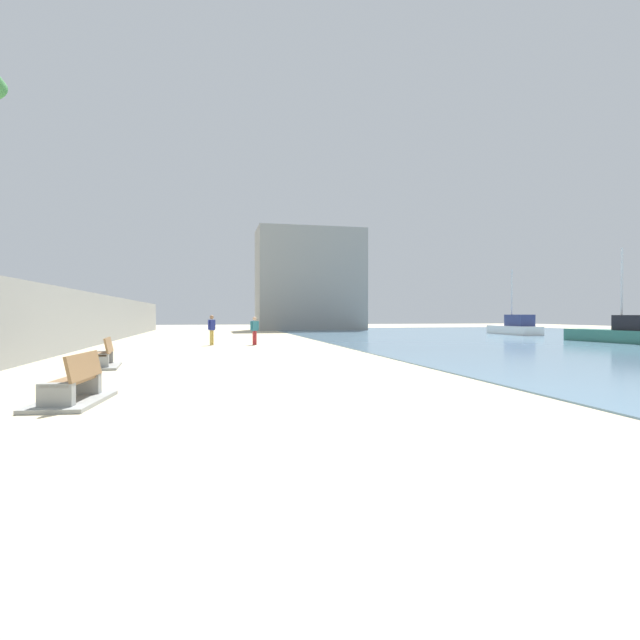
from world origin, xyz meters
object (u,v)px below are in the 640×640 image
Objects in this scene: bench_far at (102,360)px; person_walking at (255,329)px; boat_mid_bay at (515,327)px; person_standing at (212,328)px; boat_far_right at (632,333)px; bench_near at (73,392)px.

bench_far is 1.36× the size of person_walking.
person_standing is at bearing -161.20° from boat_mid_bay.
bench_far is at bearing -118.43° from person_walking.
boat_far_right is at bearing -94.88° from boat_mid_bay.
boat_far_right reaches higher than boat_mid_bay.
person_standing is at bearing 170.09° from boat_far_right.
bench_near is at bearing -98.29° from person_standing.
boat_far_right is (27.69, 6.86, 0.42)m from bench_far.
person_standing is (-2.39, 0.25, 0.06)m from person_walking.
person_standing is at bearing 72.60° from bench_far.
boat_far_right reaches higher than person_standing.
boat_far_right is at bearing -10.33° from person_walking.
bench_near is 1.29× the size of person_standing.
boat_mid_bay is (22.91, 8.87, -0.26)m from person_walking.
boat_far_right is at bearing -9.91° from person_standing.
bench_near is 1.00× the size of bench_far.
person_standing reaches higher than person_walking.
boat_mid_bay is at bearing 21.15° from person_walking.
person_standing reaches higher than bench_near.
bench_far is (-0.88, 6.73, 0.00)m from bench_near.
person_standing is at bearing 81.71° from bench_near.
person_walking is at bearing -158.85° from boat_mid_bay.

